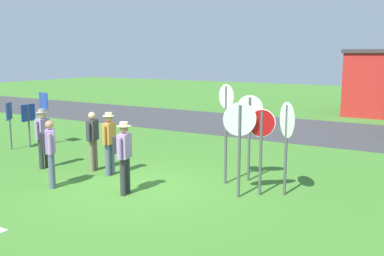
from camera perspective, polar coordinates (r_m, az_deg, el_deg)
ground_plane at (r=10.99m, az=-7.78°, el=-7.88°), size 80.00×80.00×0.00m
street_asphalt at (r=20.17m, az=11.55°, el=0.02°), size 60.00×6.40×0.01m
stop_sign_far_back at (r=11.35m, az=7.51°, el=0.57°), size 0.64×0.21×2.26m
stop_sign_leaning_left at (r=9.97m, az=6.22°, el=-0.64°), size 0.62×0.47×2.22m
stop_sign_tallest at (r=10.32m, az=12.26°, el=-0.44°), size 0.57×0.64×2.21m
stop_sign_nearest at (r=11.01m, az=4.48°, el=1.20°), size 0.55×0.29×2.55m
stop_sign_rear_left at (r=10.22m, az=9.02°, el=-1.26°), size 0.55×0.38×2.05m
person_in_teal at (r=13.34m, az=-18.89°, el=-0.86°), size 0.32×0.57×1.74m
person_near_signs at (r=12.10m, az=-10.75°, el=-1.54°), size 0.31×0.56×1.74m
person_with_sunhat at (r=10.37m, az=-8.91°, el=-3.19°), size 0.42×0.56×1.74m
person_in_blue at (r=12.68m, az=-12.84°, el=-1.25°), size 0.32×0.55×1.69m
person_in_dark_shirt at (r=11.33m, az=-18.09°, el=-2.61°), size 0.48×0.48×1.69m
info_panel_leftmost at (r=16.36m, az=-22.74°, el=1.30°), size 0.38×0.50×1.65m
info_panel_middle at (r=16.51m, az=-20.58°, el=1.24°), size 0.06×0.60×1.55m
info_panel_rightmost at (r=16.74m, az=-18.78°, el=2.38°), size 0.59×0.16×1.93m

